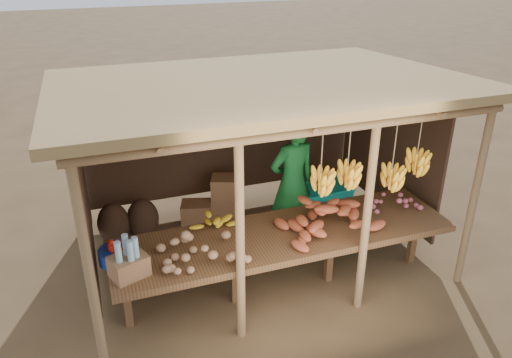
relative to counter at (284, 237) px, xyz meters
name	(u,v)px	position (x,y,z in m)	size (l,w,h in m)	color
ground	(256,249)	(0.00, 0.95, -0.74)	(60.00, 60.00, 0.00)	brown
stall_structure	(260,112)	(0.07, 0.98, 1.18)	(4.70, 3.50, 2.43)	#916E4A
counter	(284,237)	(0.00, 0.00, 0.00)	(3.90, 1.05, 0.80)	brown
potato_heap	(200,245)	(-1.02, -0.20, 0.24)	(0.90, 0.54, 0.36)	#A27854
sweet_potato_heap	(334,213)	(0.58, -0.07, 0.24)	(1.13, 0.68, 0.36)	#B34F2E
onion_heap	(394,197)	(1.45, 0.04, 0.24)	(0.68, 0.41, 0.35)	#C55F6C
banana_pile	(213,219)	(-0.75, 0.28, 0.23)	(0.52, 0.31, 0.34)	yellow
tomato_basin	(118,254)	(-1.82, 0.07, 0.15)	(0.39, 0.39, 0.21)	navy
bottle_box	(128,261)	(-1.74, -0.23, 0.23)	(0.42, 0.37, 0.44)	#8B5E3E
vendor	(292,183)	(0.50, 0.94, 0.18)	(0.67, 0.44, 1.84)	#176A2C
tarp_crate	(320,204)	(1.07, 1.22, -0.38)	(0.79, 0.69, 0.88)	brown
carton_stack	(217,203)	(-0.30, 1.85, -0.44)	(0.99, 0.47, 0.68)	#8B5E3E
burlap_sacks	(128,218)	(-1.57, 1.91, -0.48)	(0.86, 0.45, 0.61)	#442D1F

